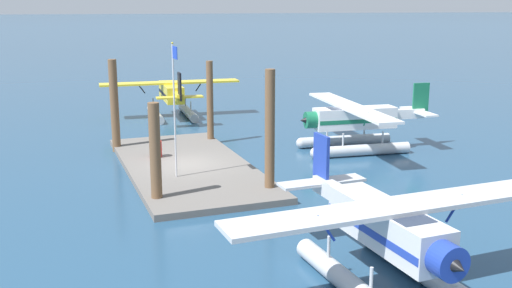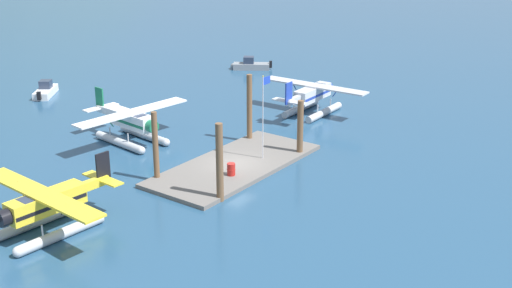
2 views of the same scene
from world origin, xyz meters
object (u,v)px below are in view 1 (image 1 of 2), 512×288
(flagpole, at_px, (175,95))
(fuel_drum, at_px, (156,149))
(seaplane_white_bow_centre, at_px, (354,124))
(seaplane_yellow_port_fwd, at_px, (171,97))
(seaplane_silver_stbd_fwd, at_px, (387,237))

(flagpole, relative_size, fuel_drum, 7.23)
(seaplane_white_bow_centre, xyz_separation_m, seaplane_yellow_port_fwd, (-14.08, -7.66, 0.00))
(seaplane_white_bow_centre, distance_m, seaplane_yellow_port_fwd, 16.03)
(flagpole, xyz_separation_m, fuel_drum, (-4.16, -0.17, -3.49))
(flagpole, relative_size, seaplane_silver_stbd_fwd, 0.61)
(seaplane_white_bow_centre, bearing_deg, seaplane_yellow_port_fwd, -151.46)
(seaplane_white_bow_centre, relative_size, seaplane_yellow_port_fwd, 1.00)
(fuel_drum, relative_size, seaplane_yellow_port_fwd, 0.08)
(flagpole, bearing_deg, fuel_drum, -177.65)
(fuel_drum, relative_size, seaplane_silver_stbd_fwd, 0.08)
(fuel_drum, xyz_separation_m, seaplane_silver_stbd_fwd, (16.76, 3.65, 0.84))
(seaplane_yellow_port_fwd, bearing_deg, fuel_drum, -15.89)
(fuel_drum, height_order, seaplane_yellow_port_fwd, seaplane_yellow_port_fwd)
(fuel_drum, bearing_deg, flagpole, 2.35)
(fuel_drum, relative_size, seaplane_white_bow_centre, 0.08)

